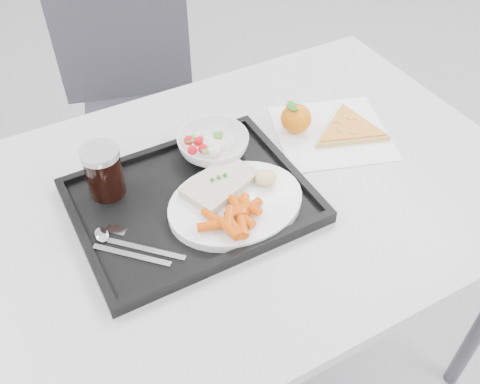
# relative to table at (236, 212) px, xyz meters

# --- Properties ---
(table) EXTENTS (1.20, 0.80, 0.75)m
(table) POSITION_rel_table_xyz_m (0.00, 0.00, 0.00)
(table) COLOR #B6B6B8
(table) RESTS_ON ground
(chair) EXTENTS (0.52, 0.52, 0.93)m
(chair) POSITION_rel_table_xyz_m (0.04, 0.72, -0.15)
(chair) COLOR #37363D
(chair) RESTS_ON ground
(tray) EXTENTS (0.45, 0.35, 0.03)m
(tray) POSITION_rel_table_xyz_m (-0.10, 0.01, 0.08)
(tray) COLOR black
(tray) RESTS_ON table
(dinner_plate) EXTENTS (0.27, 0.27, 0.02)m
(dinner_plate) POSITION_rel_table_xyz_m (-0.03, -0.05, 0.09)
(dinner_plate) COLOR white
(dinner_plate) RESTS_ON tray
(fish_fillet) EXTENTS (0.16, 0.13, 0.03)m
(fish_fillet) POSITION_rel_table_xyz_m (-0.04, -0.01, 0.11)
(fish_fillet) COLOR beige
(fish_fillet) RESTS_ON dinner_plate
(bread_roll) EXTENTS (0.05, 0.04, 0.03)m
(bread_roll) POSITION_rel_table_xyz_m (0.05, -0.04, 0.12)
(bread_roll) COLOR #EED18F
(bread_roll) RESTS_ON dinner_plate
(salad_bowl) EXTENTS (0.15, 0.15, 0.05)m
(salad_bowl) POSITION_rel_table_xyz_m (0.00, 0.11, 0.11)
(salad_bowl) COLOR white
(salad_bowl) RESTS_ON tray
(cola_glass) EXTENTS (0.08, 0.08, 0.11)m
(cola_glass) POSITION_rel_table_xyz_m (-0.23, 0.11, 0.14)
(cola_glass) COLOR black
(cola_glass) RESTS_ON tray
(cutlery) EXTENTS (0.14, 0.15, 0.01)m
(cutlery) POSITION_rel_table_xyz_m (-0.25, -0.04, 0.08)
(cutlery) COLOR silver
(cutlery) RESTS_ON tray
(napkin) EXTENTS (0.31, 0.31, 0.00)m
(napkin) POSITION_rel_table_xyz_m (0.28, 0.06, 0.07)
(napkin) COLOR white
(napkin) RESTS_ON table
(tangerine) EXTENTS (0.09, 0.09, 0.07)m
(tangerine) POSITION_rel_table_xyz_m (0.21, 0.11, 0.10)
(tangerine) COLOR #FFA409
(tangerine) RESTS_ON napkin
(pizza_slice) EXTENTS (0.23, 0.23, 0.02)m
(pizza_slice) POSITION_rel_table_xyz_m (0.32, 0.04, 0.08)
(pizza_slice) COLOR tan
(pizza_slice) RESTS_ON napkin
(carrot_pile) EXTENTS (0.14, 0.10, 0.03)m
(carrot_pile) POSITION_rel_table_xyz_m (-0.06, -0.10, 0.11)
(carrot_pile) COLOR #D04605
(carrot_pile) RESTS_ON dinner_plate
(salad_contents) EXTENTS (0.09, 0.08, 0.02)m
(salad_contents) POSITION_rel_table_xyz_m (-0.01, 0.10, 0.12)
(salad_contents) COLOR red
(salad_contents) RESTS_ON salad_bowl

